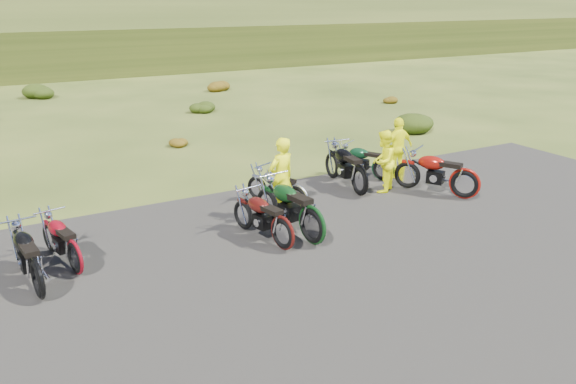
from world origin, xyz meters
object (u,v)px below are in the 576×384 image
motorcycle_7 (382,181)px  person_middle (281,179)px  motorcycle_3 (297,212)px  motorcycle_0 (41,299)px

motorcycle_7 → person_middle: 4.00m
motorcycle_3 → person_middle: (-0.50, -0.16, 0.94)m
motorcycle_0 → person_middle: 5.55m
motorcycle_0 → person_middle: person_middle is taller
person_middle → motorcycle_0: bearing=-0.9°
motorcycle_3 → motorcycle_7: bearing=-97.6°
motorcycle_3 → motorcycle_0: bearing=81.0°
motorcycle_0 → motorcycle_3: size_ratio=1.10×
motorcycle_0 → motorcycle_3: 6.00m
motorcycle_3 → motorcycle_7: 3.36m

